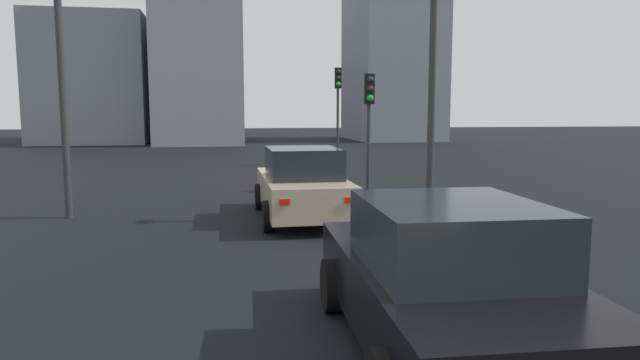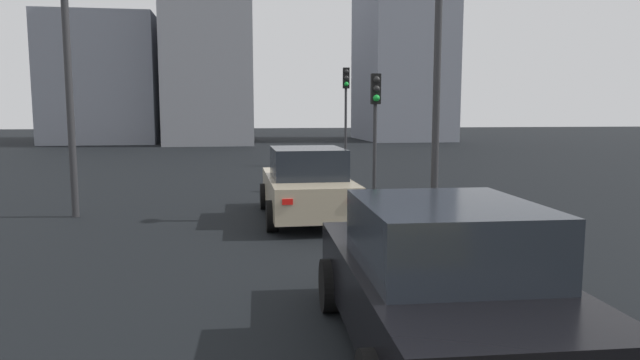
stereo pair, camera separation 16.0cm
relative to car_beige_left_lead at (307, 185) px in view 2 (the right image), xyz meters
The scene contains 9 objects.
car_beige_left_lead is the anchor object (origin of this frame).
car_black_left_second 7.32m from the car_beige_left_lead, behind, with size 4.29×2.15×1.57m.
traffic_light_near_left 5.13m from the car_beige_left_lead, 32.79° to the right, with size 0.32×0.29×3.52m.
traffic_light_near_right 12.80m from the car_beige_left_lead, 15.33° to the right, with size 0.32×0.29×4.32m.
street_lamp_kerbside 4.12m from the car_beige_left_lead, 101.38° to the right, with size 0.56×0.36×6.24m.
street_lamp_far 6.16m from the car_beige_left_lead, 79.03° to the left, with size 0.56×0.36×6.46m.
building_facade_left 37.67m from the car_beige_left_lead, 20.09° to the right, with size 9.79×6.70×17.83m, color gray.
building_facade_center 33.11m from the car_beige_left_lead, ahead, with size 9.83×6.32×17.75m, color gray.
building_facade_right 38.37m from the car_beige_left_lead, 17.33° to the left, with size 13.70×8.21×9.56m, color gray.
Camera 2 is at (-2.46, 0.23, 2.41)m, focal length 31.52 mm.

